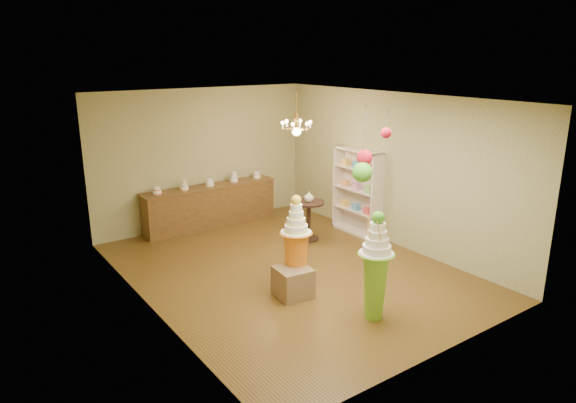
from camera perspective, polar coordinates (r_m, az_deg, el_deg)
floor at (r=9.16m, az=0.08°, el=-7.64°), size 6.50×6.50×0.00m
ceiling at (r=8.41m, az=0.09°, el=11.41°), size 6.50×6.50×0.00m
wall_back at (r=11.40m, az=-9.45°, el=4.83°), size 5.00×0.04×3.00m
wall_front at (r=6.42m, az=17.19°, el=-4.60°), size 5.00×0.04×3.00m
wall_left at (r=7.55m, az=-15.57°, el=-1.36°), size 0.04×6.50×3.00m
wall_right at (r=10.28m, az=11.55°, el=3.49°), size 0.04×6.50×3.00m
pedestal_green at (r=7.44m, az=9.68°, el=-7.82°), size 0.63×0.63×1.62m
pedestal_orange at (r=8.17m, az=0.89°, el=-5.79°), size 0.59×0.59×1.60m
burlap_riser at (r=8.16m, az=0.55°, el=-8.93°), size 0.57×0.57×0.47m
sideboard at (r=11.40m, az=-8.59°, el=-0.43°), size 3.04×0.54×1.16m
shelving_unit at (r=10.85m, az=7.72°, el=1.09°), size 0.33×1.20×1.80m
round_table at (r=10.45m, az=2.32°, el=-1.53°), size 0.63×0.63×0.81m
vase at (r=10.34m, az=2.34°, el=0.55°), size 0.20×0.20×0.21m
pom_red_left at (r=7.55m, az=8.51°, el=4.90°), size 0.23×0.23×0.87m
pom_green_mid at (r=7.50m, az=8.26°, el=3.25°), size 0.29×0.29×1.10m
pom_red_right at (r=6.68m, az=10.85°, el=7.51°), size 0.14×0.14×0.34m
chandelier at (r=9.97m, az=0.95°, el=8.11°), size 0.81×0.81×0.85m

